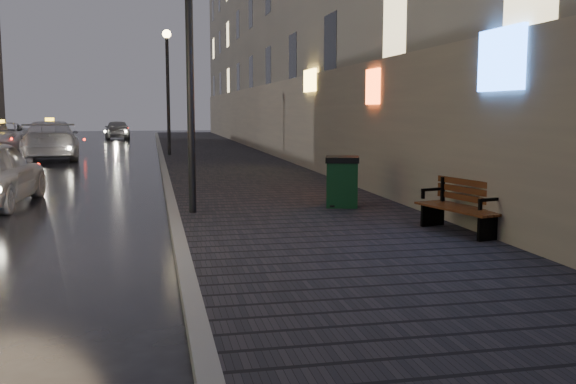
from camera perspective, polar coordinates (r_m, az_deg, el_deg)
name	(u,v)px	position (r m, az deg, el deg)	size (l,w,h in m)	color
ground	(32,336)	(6.52, -21.79, -11.80)	(120.00, 120.00, 0.00)	black
sidewalk	(219,157)	(27.29, -6.12, 3.07)	(4.60, 58.00, 0.15)	black
curb	(162,158)	(27.15, -11.17, 2.96)	(0.20, 58.00, 0.15)	slate
building_near	(275,17)	(31.95, -1.12, 15.28)	(1.80, 50.00, 13.00)	#605B54
lamp_near	(189,32)	(12.18, -8.77, 13.90)	(0.36, 0.36, 5.28)	black
lamp_far	(168,76)	(28.12, -10.65, 10.08)	(0.36, 0.36, 5.28)	black
bench	(463,206)	(10.48, 15.31, -1.23)	(0.92, 1.71, 0.83)	black
trash_bin	(342,181)	(12.85, 4.82, 0.96)	(0.81, 0.81, 1.00)	black
taxi_mid	(51,140)	(28.89, -20.35, 4.34)	(2.25, 5.54, 1.61)	white
taxi_far	(2,136)	(36.15, -24.10, 4.53)	(2.39, 5.17, 1.44)	white
car_far	(117,130)	(47.31, -14.94, 5.38)	(1.60, 3.99, 1.36)	gray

